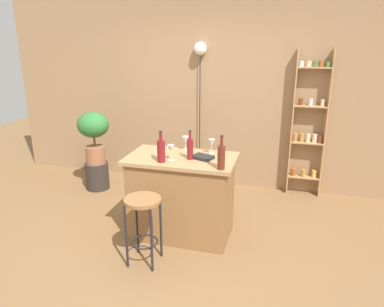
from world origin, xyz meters
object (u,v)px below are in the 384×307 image
(wine_glass_left, at_px, (212,143))
(wine_glass_right, at_px, (186,140))
(bar_stool, at_px, (143,215))
(spice_shelf, at_px, (309,124))
(wine_glass_center, at_px, (171,149))
(cookbook, at_px, (203,157))
(bottle_soda_blue, at_px, (161,150))
(potted_plant, at_px, (94,132))
(pendant_globe_light, at_px, (200,52))
(plant_stool, at_px, (97,176))
(bottle_sauce_amber, at_px, (221,157))
(bottle_spirits_clear, at_px, (190,148))

(wine_glass_left, height_order, wine_glass_right, same)
(bar_stool, distance_m, spice_shelf, 2.68)
(wine_glass_center, bearing_deg, cookbook, 22.73)
(bottle_soda_blue, bearing_deg, potted_plant, 141.77)
(wine_glass_left, xyz_separation_m, wine_glass_center, (-0.36, -0.32, 0.00))
(wine_glass_left, distance_m, cookbook, 0.22)
(spice_shelf, distance_m, wine_glass_center, 2.17)
(wine_glass_right, bearing_deg, pendant_globe_light, 97.02)
(spice_shelf, bearing_deg, bottle_soda_blue, -131.10)
(bar_stool, distance_m, wine_glass_left, 1.08)
(bar_stool, height_order, plant_stool, bar_stool)
(plant_stool, height_order, wine_glass_center, wine_glass_center)
(bar_stool, relative_size, bottle_sauce_amber, 2.03)
(wine_glass_center, xyz_separation_m, pendant_globe_light, (-0.11, 1.67, 0.91))
(bottle_sauce_amber, relative_size, pendant_globe_light, 0.16)
(bottle_soda_blue, xyz_separation_m, wine_glass_left, (0.44, 0.40, -0.01))
(spice_shelf, height_order, plant_stool, spice_shelf)
(bar_stool, height_order, wine_glass_right, wine_glass_right)
(cookbook, bearing_deg, potted_plant, 174.05)
(spice_shelf, xyz_separation_m, wine_glass_center, (-1.42, -1.64, 0.02))
(bottle_sauce_amber, distance_m, wine_glass_center, 0.57)
(plant_stool, height_order, potted_plant, potted_plant)
(plant_stool, height_order, cookbook, cookbook)
(potted_plant, distance_m, wine_glass_right, 1.70)
(bottle_soda_blue, height_order, wine_glass_left, bottle_soda_blue)
(wine_glass_center, relative_size, cookbook, 0.78)
(potted_plant, bearing_deg, cookbook, -26.85)
(bottle_spirits_clear, xyz_separation_m, pendant_globe_light, (-0.29, 1.58, 0.91))
(wine_glass_left, bearing_deg, bar_stool, -120.81)
(potted_plant, xyz_separation_m, cookbook, (1.81, -0.91, 0.07))
(bottle_spirits_clear, relative_size, wine_glass_right, 1.89)
(spice_shelf, distance_m, pendant_globe_light, 1.79)
(spice_shelf, bearing_deg, plant_stool, -168.40)
(bottle_sauce_amber, height_order, pendant_globe_light, pendant_globe_light)
(plant_stool, xyz_separation_m, wine_glass_center, (1.50, -1.04, 0.84))
(plant_stool, bearing_deg, bar_stool, -48.20)
(plant_stool, bearing_deg, bottle_spirits_clear, -29.72)
(potted_plant, xyz_separation_m, wine_glass_center, (1.50, -1.04, 0.17))
(bar_stool, relative_size, wine_glass_right, 4.20)
(potted_plant, relative_size, bottle_soda_blue, 2.31)
(wine_glass_right, bearing_deg, cookbook, -42.69)
(bar_stool, bearing_deg, wine_glass_right, 78.22)
(bottle_spirits_clear, distance_m, bottle_soda_blue, 0.31)
(bottle_sauce_amber, bearing_deg, wine_glass_left, 113.03)
(bottle_soda_blue, bearing_deg, pendant_globe_light, 90.96)
(plant_stool, height_order, bottle_soda_blue, bottle_soda_blue)
(plant_stool, relative_size, bottle_sauce_amber, 1.17)
(bar_stool, distance_m, wine_glass_center, 0.73)
(spice_shelf, distance_m, wine_glass_left, 1.69)
(wine_glass_left, bearing_deg, bottle_spirits_clear, -126.29)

